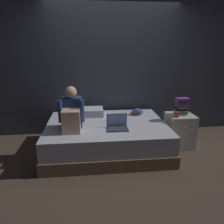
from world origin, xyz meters
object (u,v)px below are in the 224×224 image
Objects in this scene: person_sitting at (72,113)px; pillow at (88,112)px; book_stack at (182,106)px; laptop at (117,125)px; nightstand at (179,130)px; mug at (177,115)px; clothes_pile at (137,112)px; bed at (106,137)px.

pillow is (0.24, 0.66, -0.19)m from person_sitting.
person_sitting reaches higher than book_stack.
laptop is (0.69, -0.06, -0.20)m from person_sitting.
nightstand is 6.52× the size of mug.
nightstand is 1.68m from pillow.
nightstand is 1.91m from person_sitting.
nightstand is 1.83× the size of laptop.
laptop reaches higher than clothes_pile.
mug is (-0.13, -0.12, 0.34)m from nightstand.
bed is 1.24m from mug.
person_sitting is 2.05× the size of laptop.
nightstand is at bearing 13.93° from laptop.
nightstand reaches higher than bed.
mug is 0.38× the size of clothes_pile.
bed is 0.77m from person_sitting.
laptop is at bearing -61.15° from bed.
mug is at bearing -137.31° from nightstand.
mug reaches higher than clothes_pile.
clothes_pile is (-0.69, 0.38, 0.25)m from nightstand.
bed is 22.22× the size of mug.
laptop is at bearing -124.40° from clothes_pile.
bed is at bearing -179.17° from nightstand.
bed is at bearing 20.65° from person_sitting.
pillow is 1.67m from book_stack.
nightstand is 1.05× the size of pillow.
person_sitting reaches higher than nightstand.
laptop is 0.81m from clothes_pile.
laptop is 1.20m from book_stack.
mug reaches higher than pillow.
pillow is at bearing 165.16° from book_stack.
person_sitting reaches higher than bed.
laptop reaches higher than bed.
laptop is at bearing -166.07° from nightstand.
bed is at bearing 175.06° from mug.
mug is at bearing -41.67° from clothes_pile.
laptop reaches higher than mug.
clothes_pile is (0.61, 0.40, 0.30)m from bed.
clothes_pile is at bearing 151.51° from book_stack.
book_stack reaches higher than bed.
person_sitting reaches higher than laptop.
person_sitting is (-1.84, -0.22, 0.45)m from nightstand.
book_stack is at bearing -28.49° from clothes_pile.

